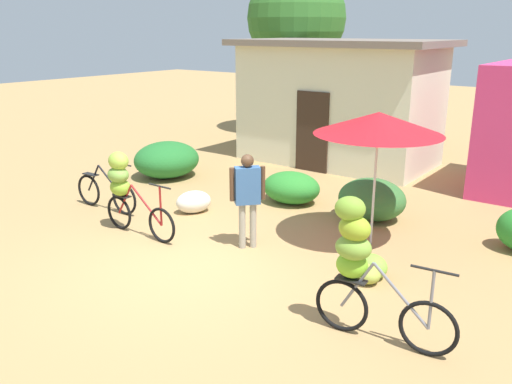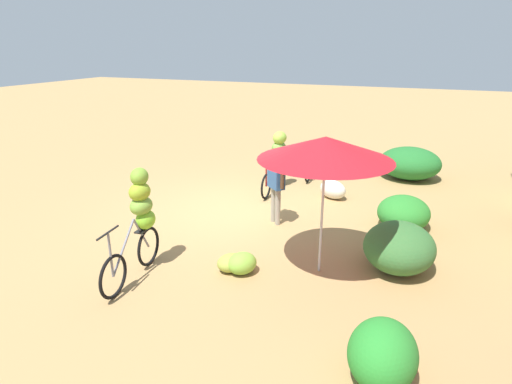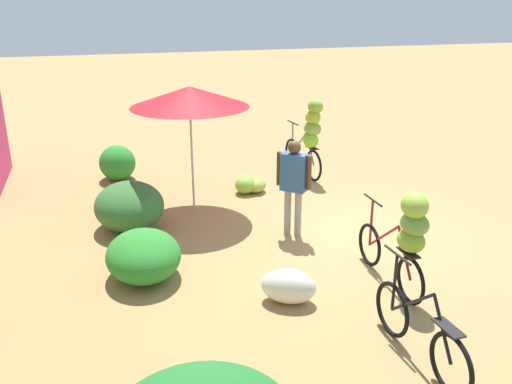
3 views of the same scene
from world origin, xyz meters
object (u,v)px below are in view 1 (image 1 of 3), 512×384
(market_umbrella, at_px, (379,123))
(produce_sack, at_px, (194,202))
(bicycle_near_pile, at_px, (124,185))
(banana_pile_on_ground, at_px, (369,269))
(bicycle_center_loaded, at_px, (361,259))
(tree_behind_building, at_px, (296,19))
(bicycle_leftmost, at_px, (106,193))
(building_low, at_px, (339,101))
(person_vendor, at_px, (247,192))

(market_umbrella, distance_m, produce_sack, 3.98)
(bicycle_near_pile, distance_m, banana_pile_on_ground, 4.40)
(bicycle_center_loaded, height_order, banana_pile_on_ground, bicycle_center_loaded)
(bicycle_center_loaded, relative_size, produce_sack, 2.42)
(bicycle_near_pile, height_order, produce_sack, bicycle_near_pile)
(tree_behind_building, bearing_deg, produce_sack, -69.99)
(market_umbrella, height_order, bicycle_leftmost, market_umbrella)
(building_low, relative_size, bicycle_leftmost, 3.21)
(tree_behind_building, height_order, bicycle_near_pile, tree_behind_building)
(tree_behind_building, relative_size, person_vendor, 3.46)
(building_low, distance_m, bicycle_leftmost, 6.75)
(banana_pile_on_ground, bearing_deg, person_vendor, -177.16)
(tree_behind_building, height_order, person_vendor, tree_behind_building)
(bicycle_near_pile, xyz_separation_m, person_vendor, (2.14, 0.72, 0.09))
(market_umbrella, distance_m, bicycle_leftmost, 5.48)
(tree_behind_building, xyz_separation_m, bicycle_center_loaded, (7.60, -10.45, -2.83))
(building_low, bearing_deg, market_umbrella, -56.11)
(market_umbrella, xyz_separation_m, produce_sack, (-3.50, -0.56, -1.82))
(bicycle_near_pile, bearing_deg, banana_pile_on_ground, 10.94)
(tree_behind_building, distance_m, bicycle_near_pile, 10.64)
(market_umbrella, bearing_deg, person_vendor, -140.08)
(person_vendor, bearing_deg, building_low, 105.52)
(banana_pile_on_ground, distance_m, produce_sack, 4.09)
(bicycle_near_pile, relative_size, banana_pile_on_ground, 2.12)
(produce_sack, distance_m, person_vendor, 2.19)
(produce_sack, bearing_deg, bicycle_leftmost, -148.76)
(produce_sack, height_order, person_vendor, person_vendor)
(person_vendor, bearing_deg, banana_pile_on_ground, 2.84)
(market_umbrella, bearing_deg, building_low, 123.89)
(market_umbrella, xyz_separation_m, banana_pile_on_ground, (0.54, -1.22, -1.89))
(market_umbrella, distance_m, person_vendor, 2.33)
(tree_behind_building, relative_size, bicycle_leftmost, 3.24)
(tree_behind_building, relative_size, market_umbrella, 2.45)
(market_umbrella, relative_size, produce_sack, 3.17)
(bicycle_leftmost, bearing_deg, person_vendor, 2.55)
(market_umbrella, bearing_deg, bicycle_center_loaded, -68.24)
(bicycle_center_loaded, relative_size, banana_pile_on_ground, 2.10)
(bicycle_near_pile, height_order, bicycle_center_loaded, bicycle_center_loaded)
(bicycle_center_loaded, height_order, produce_sack, bicycle_center_loaded)
(building_low, height_order, banana_pile_on_ground, building_low)
(market_umbrella, height_order, produce_sack, market_umbrella)
(bicycle_leftmost, height_order, bicycle_near_pile, bicycle_near_pile)
(banana_pile_on_ground, xyz_separation_m, produce_sack, (-4.04, 0.65, 0.06))
(bicycle_near_pile, bearing_deg, produce_sack, 81.37)
(tree_behind_building, distance_m, person_vendor, 10.76)
(tree_behind_building, bearing_deg, market_umbrella, -50.00)
(produce_sack, xyz_separation_m, person_vendor, (1.92, -0.76, 0.74))
(building_low, bearing_deg, bicycle_leftmost, -104.67)
(bicycle_leftmost, height_order, produce_sack, bicycle_leftmost)
(banana_pile_on_ground, distance_m, person_vendor, 2.27)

